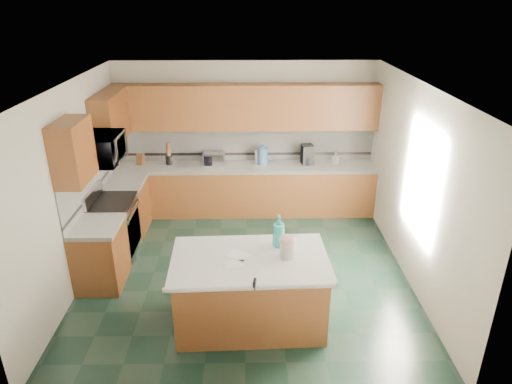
{
  "coord_description": "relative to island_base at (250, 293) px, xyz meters",
  "views": [
    {
      "loc": [
        0.06,
        -5.65,
        3.75
      ],
      "look_at": [
        0.15,
        0.35,
        1.12
      ],
      "focal_mm": 32.0,
      "sensor_mm": 36.0,
      "label": 1
    }
  ],
  "objects": [
    {
      "name": "left_upper_cab_front",
      "position": [
        -2.19,
        0.86,
        1.51
      ],
      "size": [
        0.33,
        0.72,
        0.78
      ],
      "primitive_type": "cube",
      "color": "#401D09",
      "rests_on": "wall_left"
    },
    {
      "name": "soap_bottle_island",
      "position": [
        0.35,
        0.27,
        0.69
      ],
      "size": [
        0.17,
        0.17,
        0.41
      ],
      "primitive_type": "imported",
      "rotation": [
        0.0,
        0.0,
        0.09
      ],
      "color": "#31AAB4",
      "rests_on": "island_top"
    },
    {
      "name": "left_accent_band",
      "position": [
        -2.34,
        1.65,
        0.61
      ],
      "size": [
        0.01,
        2.3,
        0.05
      ],
      "primitive_type": "cube",
      "color": "black",
      "rests_on": "wall_left"
    },
    {
      "name": "floor",
      "position": [
        -0.06,
        1.1,
        -0.43
      ],
      "size": [
        4.6,
        4.6,
        0.0
      ],
      "primitive_type": "plane",
      "color": "black",
      "rests_on": "ground"
    },
    {
      "name": "treat_jar_knob_end_r",
      "position": [
        0.47,
        0.02,
        0.75
      ],
      "size": [
        0.03,
        0.03,
        0.03
      ],
      "primitive_type": "sphere",
      "color": "tan",
      "rests_on": "treat_jar_lid"
    },
    {
      "name": "paper_towel_base",
      "position": [
        0.15,
        3.2,
        0.5
      ],
      "size": [
        0.16,
        0.16,
        0.01
      ],
      "primitive_type": "cylinder",
      "color": "#B7B7BC",
      "rests_on": "back_countertop"
    },
    {
      "name": "ceiling",
      "position": [
        -0.06,
        1.1,
        2.27
      ],
      "size": [
        4.6,
        4.6,
        0.0
      ],
      "primitive_type": "plane",
      "color": "white",
      "rests_on": "ground"
    },
    {
      "name": "back_upper_cab",
      "position": [
        -0.06,
        3.24,
        1.51
      ],
      "size": [
        4.6,
        0.33,
        0.78
      ],
      "primitive_type": "cube",
      "color": "#401D09",
      "rests_on": "wall_back"
    },
    {
      "name": "treat_jar_knob",
      "position": [
        0.44,
        0.02,
        0.75
      ],
      "size": [
        0.06,
        0.02,
        0.02
      ],
      "primitive_type": "cylinder",
      "rotation": [
        0.0,
        1.57,
        0.0
      ],
      "color": "tan",
      "rests_on": "treat_jar_lid"
    },
    {
      "name": "wall_right",
      "position": [
        2.26,
        1.1,
        0.92
      ],
      "size": [
        0.04,
        4.6,
        2.7
      ],
      "primitive_type": "cube",
      "color": "white",
      "rests_on": "ground"
    },
    {
      "name": "soap_bottle_back",
      "position": [
        1.54,
        3.15,
        0.6
      ],
      "size": [
        0.14,
        0.14,
        0.21
      ],
      "primitive_type": "imported",
      "rotation": [
        0.0,
        0.0,
        0.75
      ],
      "color": "white",
      "rests_on": "back_countertop"
    },
    {
      "name": "wall_left",
      "position": [
        -2.38,
        1.1,
        0.92
      ],
      "size": [
        0.04,
        4.6,
        2.7
      ],
      "primitive_type": "cube",
      "color": "white",
      "rests_on": "ground"
    },
    {
      "name": "treat_jar_lid",
      "position": [
        0.44,
        0.02,
        0.71
      ],
      "size": [
        0.2,
        0.2,
        0.12
      ],
      "primitive_type": "ellipsoid",
      "color": "#D49B9C",
      "rests_on": "treat_jar"
    },
    {
      "name": "treat_jar",
      "position": [
        0.44,
        0.02,
        0.58
      ],
      "size": [
        0.23,
        0.23,
        0.19
      ],
      "primitive_type": "cylinder",
      "rotation": [
        0.0,
        0.0,
        0.31
      ],
      "color": "silver",
      "rests_on": "island_top"
    },
    {
      "name": "clamp_body",
      "position": [
        0.05,
        -0.52,
        0.5
      ],
      "size": [
        0.04,
        0.1,
        0.08
      ],
      "primitive_type": "cube",
      "rotation": [
        0.0,
        0.0,
        -0.14
      ],
      "color": "black",
      "rests_on": "island_top"
    },
    {
      "name": "left_base_cab_rear",
      "position": [
        -2.06,
        2.39,
        0.0
      ],
      "size": [
        0.6,
        0.82,
        0.86
      ],
      "primitive_type": "cube",
      "color": "#401D09",
      "rests_on": "ground"
    },
    {
      "name": "coffee_maker",
      "position": [
        1.04,
        3.18,
        0.66
      ],
      "size": [
        0.23,
        0.25,
        0.35
      ],
      "primitive_type": "cube",
      "rotation": [
        0.0,
        0.0,
        0.13
      ],
      "color": "black",
      "rests_on": "back_countertop"
    },
    {
      "name": "clamp_handle",
      "position": [
        0.05,
        -0.58,
        0.48
      ],
      "size": [
        0.01,
        0.06,
        0.01
      ],
      "primitive_type": "cylinder",
      "rotation": [
        1.57,
        0.0,
        0.0
      ],
      "color": "black",
      "rests_on": "island_top"
    },
    {
      "name": "window_light_proxy",
      "position": [
        2.23,
        0.9,
        1.07
      ],
      "size": [
        0.02,
        1.4,
        1.1
      ],
      "primitive_type": "cube",
      "color": "white",
      "rests_on": "wall_right"
    },
    {
      "name": "island_bullnose",
      "position": [
        0.0,
        -0.54,
        0.46
      ],
      "size": [
        1.83,
        0.13,
        0.06
      ],
      "primitive_type": "cylinder",
      "rotation": [
        0.0,
        1.57,
        0.04
      ],
      "color": "white",
      "rests_on": "island_base"
    },
    {
      "name": "toaster_oven",
      "position": [
        -0.63,
        3.15,
        0.6
      ],
      "size": [
        0.39,
        0.27,
        0.22
      ],
      "primitive_type": "cube",
      "rotation": [
        0.0,
        0.0,
        -0.05
      ],
      "color": "#B7B7BC",
      "rests_on": "back_countertop"
    },
    {
      "name": "utensil_crock",
      "position": [
        -1.44,
        3.18,
        0.57
      ],
      "size": [
        0.13,
        0.13,
        0.16
      ],
      "primitive_type": "cylinder",
      "color": "black",
      "rests_on": "back_countertop"
    },
    {
      "name": "paper_sheet_b",
      "position": [
        -0.14,
        0.06,
        0.49
      ],
      "size": [
        0.32,
        0.3,
        0.0
      ],
      "primitive_type": "cube",
      "rotation": [
        0.0,
        0.0,
        -0.55
      ],
      "color": "white",
      "rests_on": "island_top"
    },
    {
      "name": "toaster_oven_door",
      "position": [
        -0.63,
        3.03,
        0.6
      ],
      "size": [
        0.33,
        0.01,
        0.18
      ],
      "primitive_type": "cube",
      "color": "black",
      "rests_on": "toaster_oven"
    },
    {
      "name": "treat_jar_knob_end_l",
      "position": [
        0.4,
        0.02,
        0.75
      ],
      "size": [
        0.03,
        0.03,
        0.03
      ],
      "primitive_type": "sphere",
      "color": "tan",
      "rests_on": "treat_jar_lid"
    },
    {
      "name": "range_oven_door",
      "position": [
        -1.77,
        1.6,
        -0.03
      ],
      "size": [
        0.02,
        0.68,
        0.55
      ],
      "primitive_type": "cube",
      "color": "black",
      "rests_on": "range_body"
    },
    {
      "name": "utensil_bundle",
      "position": [
        -1.44,
        3.18,
        0.77
      ],
      "size": [
        0.08,
        0.08,
        0.24
      ],
      "primitive_type": "cylinder",
      "color": "#472814",
      "rests_on": "utensil_crock"
    },
    {
      "name": "left_upper_cab_rear",
      "position": [
        -2.19,
        2.53,
        1.51
      ],
      "size": [
        0.33,
        1.09,
        0.78
      ],
      "primitive_type": "cube",
      "color": "#401D09",
      "rests_on": "wall_left"
    },
    {
      "name": "water_jug",
      "position": [
        0.23,
        3.16,
        0.64
      ],
      "size": [
        0.18,
        0.18,
        0.3
      ],
      "primitive_type": "cylinder",
      "color": "#466FA6",
      "rests_on": "back_countertop"
    },
    {
      "name": "back_accent_band",
      "position": [
        -0.06,
        3.39,
        0.61
      ],
      "size": [
        4.6,
        0.01,
        0.05
      ],
      "primitive_type": "cube",
      "color": "black",
      "rests_on": "back_countertop"
    },
    {
      "name": "wall_front",
      "position": [
        -0.06,
        -1.22,
        0.92
      ],
      "size": [
        4.6,
        0.04,
        2.7
      ],
      "primitive_type": "cube",
      "color": "white",
      "rests_on": "ground"
    },
    {
      "name": "back_countertop",
      "position": [
        -0.06,
        3.1,
        0.46
      ],
      "size": [
        4.6,
        0.64,
        0.06
      ],
      "primitive_type": "cube",
      "color": "white",
      "rests_on": "back_base_cab"
    },
    {
      "name": "island_base",
      "position": [
        0.0,
        0.0,
        0.0
      ],
      "size": [
        1.77,
        1.05,
        0.86
      ],
      "primitive_type": "cube",
      "rotation": [
        0.0,
        0.0,
        0.04
      ],
      "color": "#401D09",
      "rests_on": "ground"
    },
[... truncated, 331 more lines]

